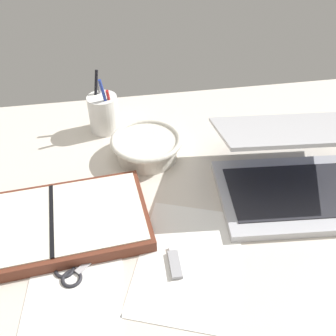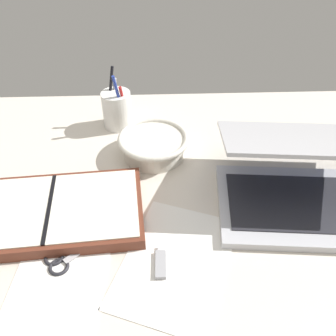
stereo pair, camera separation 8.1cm
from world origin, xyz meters
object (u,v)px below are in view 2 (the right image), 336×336
Objects in this scene: planner at (51,212)px; scissors at (64,259)px; bowl at (154,145)px; pen_cup at (117,109)px; laptop at (300,182)px.

scissors is at bearing -72.49° from planner.
scissors is (-17.46, -31.70, -2.93)cm from bowl.
pen_cup is 46.71cm from scissors.
laptop is 2.97× the size of scissors.
planner is (-53.42, -3.21, -3.68)cm from laptop.
laptop reaches higher than pen_cup.
bowl is 36.31cm from scissors.
laptop reaches higher than planner.
pen_cup is at bearing 147.84° from laptop.
bowl reaches higher than scissors.
laptop is at bearing -14.78° from scissors.
bowl is at bearing -54.91° from pen_cup.
pen_cup is at bearing 66.54° from planner.
bowl is at bearing 156.19° from laptop.
scissors is (4.46, -11.08, -1.19)cm from planner.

